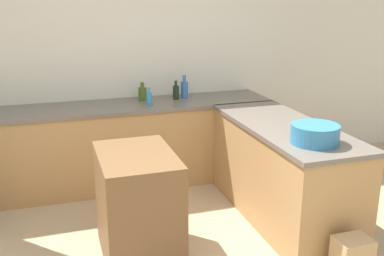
# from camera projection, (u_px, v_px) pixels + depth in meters

# --- Properties ---
(wall_back) EXTENTS (8.00, 0.06, 2.70)m
(wall_back) POSITION_uv_depth(u_px,v_px,m) (127.00, 54.00, 4.87)
(wall_back) COLOR silver
(wall_back) RESTS_ON ground_plane
(counter_back) EXTENTS (2.90, 0.66, 0.88)m
(counter_back) POSITION_uv_depth(u_px,v_px,m) (136.00, 143.00, 4.81)
(counter_back) COLOR tan
(counter_back) RESTS_ON ground_plane
(counter_peninsula) EXTENTS (0.69, 1.77, 0.88)m
(counter_peninsula) POSITION_uv_depth(u_px,v_px,m) (282.00, 171.00, 4.05)
(counter_peninsula) COLOR tan
(counter_peninsula) RESTS_ON ground_plane
(island_table) EXTENTS (0.55, 0.80, 0.85)m
(island_table) POSITION_uv_depth(u_px,v_px,m) (138.00, 207.00, 3.40)
(island_table) COLOR brown
(island_table) RESTS_ON ground_plane
(mixing_bowl) EXTENTS (0.37, 0.37, 0.15)m
(mixing_bowl) POSITION_uv_depth(u_px,v_px,m) (315.00, 134.00, 3.41)
(mixing_bowl) COLOR teal
(mixing_bowl) RESTS_ON counter_peninsula
(water_bottle_blue) EXTENTS (0.08, 0.08, 0.25)m
(water_bottle_blue) POSITION_uv_depth(u_px,v_px,m) (184.00, 89.00, 4.92)
(water_bottle_blue) COLOR #386BB7
(water_bottle_blue) RESTS_ON counter_back
(olive_oil_bottle) EXTENTS (0.09, 0.09, 0.20)m
(olive_oil_bottle) POSITION_uv_depth(u_px,v_px,m) (143.00, 93.00, 4.80)
(olive_oil_bottle) COLOR #475B1E
(olive_oil_bottle) RESTS_ON counter_back
(wine_bottle_dark) EXTENTS (0.07, 0.07, 0.20)m
(wine_bottle_dark) POSITION_uv_depth(u_px,v_px,m) (176.00, 92.00, 4.85)
(wine_bottle_dark) COLOR black
(wine_bottle_dark) RESTS_ON counter_back
(dish_soap_bottle) EXTENTS (0.06, 0.06, 0.18)m
(dish_soap_bottle) POSITION_uv_depth(u_px,v_px,m) (149.00, 98.00, 4.58)
(dish_soap_bottle) COLOR #338CBF
(dish_soap_bottle) RESTS_ON counter_back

